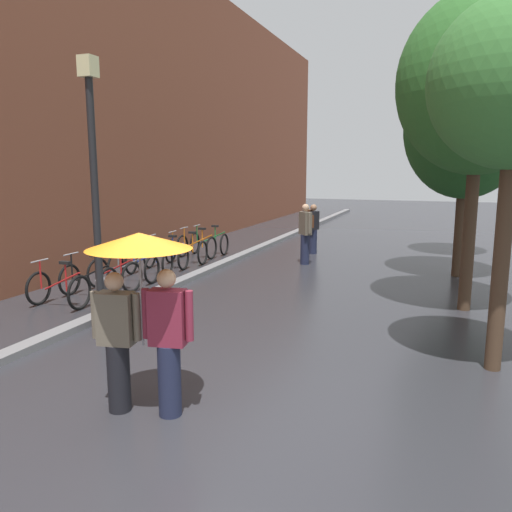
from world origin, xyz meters
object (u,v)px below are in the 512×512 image
at_px(street_tree_1, 480,83).
at_px(street_lamp_post, 94,179).
at_px(parked_bicycle_1, 89,280).
at_px(street_tree_3, 471,130).
at_px(parked_bicycle_5, 166,256).
at_px(street_tree_2, 466,127).
at_px(pedestrian_walking_far, 313,227).
at_px(pedestrian_walking_midground, 306,233).
at_px(couple_under_umbrella, 141,293).
at_px(parked_bicycle_0, 59,289).
at_px(parked_bicycle_6, 186,251).
at_px(parked_bicycle_2, 115,274).
at_px(parked_bicycle_8, 209,243).
at_px(parked_bicycle_7, 197,246).
at_px(parked_bicycle_4, 149,261).
at_px(parked_bicycle_3, 134,267).
at_px(litter_bin, 109,303).

relative_size(street_tree_1, street_lamp_post, 1.34).
bearing_deg(parked_bicycle_1, street_tree_3, 47.80).
bearing_deg(parked_bicycle_5, street_tree_2, 13.81).
xyz_separation_m(parked_bicycle_1, pedestrian_walking_far, (3.14, 7.20, 0.48)).
bearing_deg(pedestrian_walking_midground, pedestrian_walking_far, 97.85).
distance_m(street_tree_1, couple_under_umbrella, 7.46).
bearing_deg(parked_bicycle_0, parked_bicycle_6, 88.04).
height_order(parked_bicycle_2, pedestrian_walking_far, pedestrian_walking_far).
relative_size(street_tree_3, couple_under_umbrella, 2.62).
height_order(street_tree_2, pedestrian_walking_far, street_tree_2).
bearing_deg(parked_bicycle_8, street_tree_2, -5.69).
bearing_deg(parked_bicycle_1, parked_bicycle_5, 90.15).
xyz_separation_m(parked_bicycle_8, pedestrian_walking_midground, (3.34, -0.54, 0.55)).
distance_m(street_tree_3, parked_bicycle_8, 8.83).
height_order(street_tree_1, parked_bicycle_0, street_tree_1).
height_order(street_tree_2, couple_under_umbrella, street_tree_2).
relative_size(parked_bicycle_7, pedestrian_walking_midground, 0.63).
distance_m(parked_bicycle_1, parked_bicycle_5, 3.28).
distance_m(street_tree_3, parked_bicycle_2, 11.41).
bearing_deg(street_tree_3, street_tree_1, -91.03).
bearing_deg(street_tree_2, parked_bicycle_6, -172.62).
distance_m(parked_bicycle_4, pedestrian_walking_far, 5.75).
distance_m(street_tree_2, pedestrian_walking_far, 5.63).
bearing_deg(parked_bicycle_4, parked_bicycle_7, 90.00).
relative_size(parked_bicycle_5, parked_bicycle_8, 1.01).
bearing_deg(parked_bicycle_3, litter_bin, -62.77).
distance_m(parked_bicycle_1, parked_bicycle_6, 4.17).
height_order(parked_bicycle_0, street_lamp_post, street_lamp_post).
distance_m(street_tree_1, pedestrian_walking_midground, 6.43).
distance_m(parked_bicycle_5, litter_bin, 5.12).
bearing_deg(street_tree_2, street_tree_3, 86.42).
bearing_deg(street_tree_2, parked_bicycle_1, -145.65).
bearing_deg(parked_bicycle_2, parked_bicycle_6, 89.73).
xyz_separation_m(parked_bicycle_8, couple_under_umbrella, (3.97, -9.94, 1.03)).
bearing_deg(street_tree_1, street_tree_3, 88.97).
xyz_separation_m(parked_bicycle_6, pedestrian_walking_far, (3.00, 3.03, 0.48)).
height_order(street_tree_3, couple_under_umbrella, street_tree_3).
distance_m(street_tree_3, parked_bicycle_4, 10.45).
bearing_deg(parked_bicycle_0, street_tree_2, 38.53).
xyz_separation_m(street_tree_1, pedestrian_walking_far, (-4.45, 5.39, -3.45)).
distance_m(parked_bicycle_7, couple_under_umbrella, 10.08).
height_order(parked_bicycle_4, street_lamp_post, street_lamp_post).
xyz_separation_m(street_tree_3, pedestrian_walking_far, (-4.57, -1.30, -3.06)).
relative_size(parked_bicycle_4, parked_bicycle_7, 1.06).
relative_size(street_tree_3, parked_bicycle_2, 4.71).
height_order(parked_bicycle_4, couple_under_umbrella, couple_under_umbrella).
height_order(street_tree_1, parked_bicycle_1, street_tree_1).
distance_m(parked_bicycle_2, litter_bin, 2.79).
bearing_deg(parked_bicycle_2, couple_under_umbrella, -51.00).
relative_size(street_tree_2, parked_bicycle_8, 4.94).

